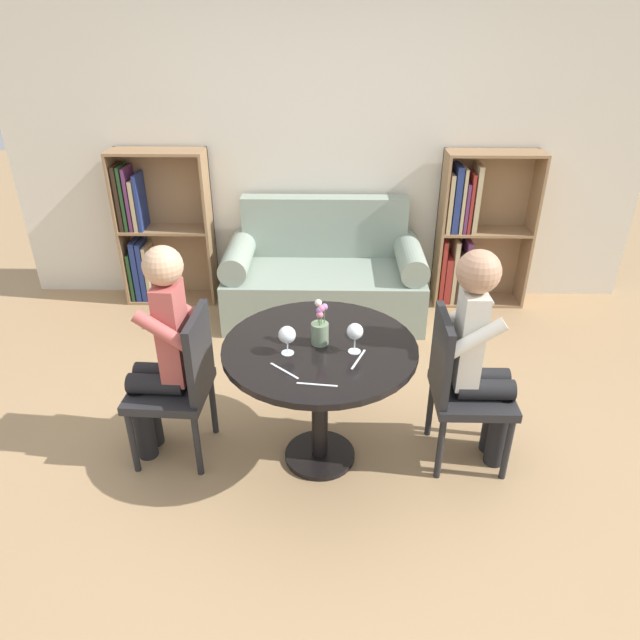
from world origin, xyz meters
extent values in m
plane|color=tan|center=(0.00, 0.00, 0.00)|extent=(16.00, 16.00, 0.00)
cube|color=silver|center=(0.00, 2.20, 1.35)|extent=(5.20, 0.05, 2.70)
cylinder|color=black|center=(0.00, 0.00, 0.73)|extent=(1.01, 1.01, 0.03)
cylinder|color=black|center=(0.00, 0.00, 0.37)|extent=(0.09, 0.09, 0.69)
cylinder|color=black|center=(0.00, 0.00, 0.01)|extent=(0.40, 0.40, 0.03)
cube|color=gray|center=(0.00, 1.73, 0.21)|extent=(1.59, 0.80, 0.42)
cube|color=gray|center=(0.00, 2.05, 0.67)|extent=(1.37, 0.16, 0.50)
cylinder|color=gray|center=(-0.68, 1.73, 0.53)|extent=(0.22, 0.72, 0.22)
cylinder|color=gray|center=(0.68, 1.73, 0.53)|extent=(0.22, 0.72, 0.22)
cube|color=#93704C|center=(-1.33, 2.15, 0.65)|extent=(0.76, 0.02, 1.29)
cube|color=#93704C|center=(-1.70, 2.02, 0.65)|extent=(0.02, 0.28, 1.29)
cube|color=#93704C|center=(-0.96, 2.02, 0.65)|extent=(0.02, 0.28, 1.29)
cube|color=#93704C|center=(-1.33, 2.02, 0.01)|extent=(0.72, 0.28, 0.02)
cube|color=#93704C|center=(-1.33, 2.02, 0.65)|extent=(0.72, 0.28, 0.02)
cube|color=#93704C|center=(-1.33, 2.02, 1.28)|extent=(0.72, 0.28, 0.02)
cube|color=#234723|center=(-1.66, 2.01, 0.23)|extent=(0.03, 0.23, 0.42)
cube|color=navy|center=(-1.61, 2.01, 0.29)|extent=(0.04, 0.23, 0.53)
cube|color=navy|center=(-1.56, 2.01, 0.28)|extent=(0.04, 0.23, 0.52)
cube|color=tan|center=(-1.52, 2.01, 0.26)|extent=(0.03, 0.23, 0.48)
cube|color=#332319|center=(-1.66, 2.01, 0.92)|extent=(0.03, 0.23, 0.53)
cube|color=#234723|center=(-1.62, 2.01, 0.92)|extent=(0.03, 0.23, 0.52)
cube|color=#602D5B|center=(-1.58, 2.01, 0.91)|extent=(0.03, 0.23, 0.51)
cube|color=tan|center=(-1.54, 2.01, 0.86)|extent=(0.03, 0.23, 0.41)
cube|color=navy|center=(-1.50, 2.01, 0.89)|extent=(0.03, 0.23, 0.46)
cube|color=#93704C|center=(1.33, 2.15, 0.65)|extent=(0.76, 0.02, 1.29)
cube|color=#93704C|center=(0.96, 2.02, 0.65)|extent=(0.02, 0.28, 1.29)
cube|color=#93704C|center=(1.70, 2.02, 0.65)|extent=(0.02, 0.28, 1.29)
cube|color=#93704C|center=(1.33, 2.02, 0.01)|extent=(0.72, 0.28, 0.02)
cube|color=#93704C|center=(1.33, 2.02, 0.65)|extent=(0.72, 0.28, 0.02)
cube|color=#93704C|center=(1.33, 2.02, 1.28)|extent=(0.72, 0.28, 0.02)
cube|color=maroon|center=(1.00, 2.01, 0.30)|extent=(0.04, 0.23, 0.56)
cube|color=maroon|center=(1.05, 2.01, 0.22)|extent=(0.05, 0.23, 0.40)
cube|color=tan|center=(1.10, 2.01, 0.30)|extent=(0.03, 0.23, 0.56)
cube|color=#332319|center=(1.15, 2.01, 0.24)|extent=(0.04, 0.23, 0.45)
cube|color=#602D5B|center=(1.20, 2.01, 0.30)|extent=(0.04, 0.23, 0.55)
cube|color=tan|center=(1.00, 2.01, 0.89)|extent=(0.03, 0.23, 0.47)
cube|color=navy|center=(1.05, 2.01, 0.93)|extent=(0.05, 0.23, 0.54)
cube|color=tan|center=(1.10, 2.01, 0.92)|extent=(0.03, 0.23, 0.52)
cube|color=#602D5B|center=(1.13, 2.01, 0.86)|extent=(0.03, 0.23, 0.40)
cube|color=maroon|center=(1.17, 2.01, 0.90)|extent=(0.03, 0.23, 0.48)
cube|color=tan|center=(1.21, 2.01, 0.93)|extent=(0.04, 0.23, 0.54)
cylinder|color=#232326|center=(-0.99, 0.23, 0.20)|extent=(0.04, 0.04, 0.40)
cylinder|color=#232326|center=(-1.01, -0.13, 0.20)|extent=(0.04, 0.04, 0.40)
cylinder|color=#232326|center=(-0.64, 0.21, 0.20)|extent=(0.04, 0.04, 0.40)
cylinder|color=#232326|center=(-0.66, -0.14, 0.20)|extent=(0.04, 0.04, 0.40)
cube|color=#232326|center=(-0.83, 0.04, 0.42)|extent=(0.44, 0.44, 0.05)
cube|color=#232326|center=(-0.64, 0.03, 0.68)|extent=(0.06, 0.38, 0.45)
cylinder|color=#232326|center=(1.00, -0.14, 0.20)|extent=(0.04, 0.04, 0.40)
cylinder|color=#232326|center=(1.00, 0.21, 0.20)|extent=(0.04, 0.04, 0.40)
cylinder|color=#232326|center=(0.65, -0.14, 0.20)|extent=(0.04, 0.04, 0.40)
cylinder|color=#232326|center=(0.65, 0.21, 0.20)|extent=(0.04, 0.04, 0.40)
cube|color=#232326|center=(0.83, 0.03, 0.42)|extent=(0.42, 0.42, 0.05)
cube|color=#232326|center=(0.64, 0.04, 0.68)|extent=(0.04, 0.38, 0.45)
cylinder|color=black|center=(-0.98, 0.11, 0.23)|extent=(0.11, 0.11, 0.45)
cylinder|color=black|center=(-0.99, 0.00, 0.23)|extent=(0.11, 0.11, 0.45)
cylinder|color=black|center=(-0.87, 0.10, 0.50)|extent=(0.31, 0.13, 0.11)
cylinder|color=black|center=(-0.88, -0.01, 0.50)|extent=(0.31, 0.13, 0.11)
cube|color=#B2514C|center=(-0.77, 0.04, 0.79)|extent=(0.13, 0.21, 0.56)
cylinder|color=#B2514C|center=(-0.76, 0.18, 0.88)|extent=(0.29, 0.08, 0.23)
cylinder|color=#B2514C|center=(-0.77, -0.09, 0.88)|extent=(0.29, 0.08, 0.23)
sphere|color=tan|center=(-0.77, 0.04, 1.17)|extent=(0.20, 0.20, 0.20)
cylinder|color=black|center=(0.99, -0.02, 0.23)|extent=(0.11, 0.11, 0.45)
cylinder|color=black|center=(0.99, 0.09, 0.23)|extent=(0.11, 0.11, 0.45)
cylinder|color=black|center=(0.88, -0.02, 0.50)|extent=(0.30, 0.11, 0.11)
cylinder|color=black|center=(0.88, 0.09, 0.50)|extent=(0.30, 0.11, 0.11)
cube|color=silver|center=(0.77, 0.03, 0.77)|extent=(0.12, 0.20, 0.54)
cylinder|color=silver|center=(0.77, -0.10, 0.86)|extent=(0.29, 0.07, 0.23)
cylinder|color=silver|center=(0.77, 0.17, 0.86)|extent=(0.29, 0.07, 0.23)
sphere|color=tan|center=(0.77, 0.03, 1.15)|extent=(0.22, 0.22, 0.22)
cylinder|color=white|center=(-0.16, -0.08, 0.75)|extent=(0.06, 0.06, 0.00)
cylinder|color=white|center=(-0.16, -0.08, 0.79)|extent=(0.01, 0.01, 0.07)
sphere|color=white|center=(-0.16, -0.08, 0.86)|extent=(0.09, 0.09, 0.09)
sphere|color=beige|center=(-0.16, -0.08, 0.85)|extent=(0.06, 0.06, 0.06)
cylinder|color=white|center=(0.17, -0.06, 0.75)|extent=(0.06, 0.06, 0.00)
cylinder|color=white|center=(0.17, -0.06, 0.79)|extent=(0.01, 0.01, 0.08)
sphere|color=white|center=(0.17, -0.06, 0.87)|extent=(0.08, 0.08, 0.08)
sphere|color=#E58E75|center=(0.17, -0.06, 0.86)|extent=(0.06, 0.06, 0.06)
cylinder|color=gray|center=(0.00, 0.02, 0.81)|extent=(0.09, 0.09, 0.12)
cylinder|color=#4C7A42|center=(0.01, 0.01, 0.91)|extent=(0.00, 0.01, 0.09)
sphere|color=#D16684|center=(0.01, 0.01, 0.95)|extent=(0.04, 0.04, 0.04)
cylinder|color=#4C7A42|center=(0.00, 0.01, 0.91)|extent=(0.01, 0.01, 0.08)
sphere|color=#9E70B2|center=(0.00, 0.01, 0.95)|extent=(0.04, 0.04, 0.04)
cylinder|color=#4C7A42|center=(0.00, 0.00, 0.90)|extent=(0.01, 0.01, 0.06)
sphere|color=#D16684|center=(0.00, 0.00, 0.93)|extent=(0.04, 0.04, 0.04)
cylinder|color=#4C7A42|center=(0.02, 0.03, 0.91)|extent=(0.00, 0.00, 0.09)
sphere|color=#9E70B2|center=(0.02, 0.03, 0.96)|extent=(0.04, 0.04, 0.04)
cylinder|color=#4C7A42|center=(-0.01, 0.03, 0.92)|extent=(0.01, 0.01, 0.11)
sphere|color=silver|center=(-0.01, 0.03, 0.98)|extent=(0.04, 0.04, 0.04)
cube|color=silver|center=(-0.01, -0.35, 0.75)|extent=(0.19, 0.03, 0.00)
cube|color=silver|center=(0.19, -0.13, 0.75)|extent=(0.08, 0.18, 0.00)
cube|color=silver|center=(-0.16, -0.24, 0.75)|extent=(0.15, 0.14, 0.00)
camera|label=1|loc=(0.05, -2.50, 2.26)|focal=32.00mm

